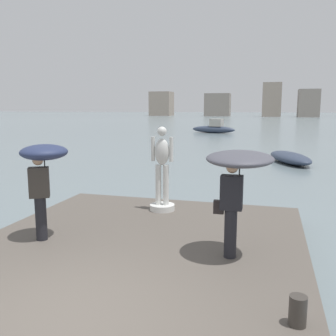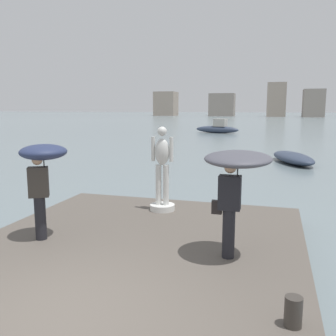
{
  "view_description": "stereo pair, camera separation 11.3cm",
  "coord_description": "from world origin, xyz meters",
  "px_view_note": "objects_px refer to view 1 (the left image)",
  "views": [
    {
      "loc": [
        2.44,
        -3.93,
        3.04
      ],
      "look_at": [
        0.0,
        4.81,
        1.55
      ],
      "focal_mm": 39.59,
      "sensor_mm": 36.0,
      "label": 1
    },
    {
      "loc": [
        2.55,
        -3.9,
        3.04
      ],
      "look_at": [
        0.0,
        4.81,
        1.55
      ],
      "focal_mm": 39.59,
      "sensor_mm": 36.0,
      "label": 2
    }
  ],
  "objects_px": {
    "statue_white_figure": "(162,175)",
    "onlooker_right": "(237,172)",
    "onlooker_left": "(43,165)",
    "boat_near": "(290,158)",
    "mooring_bollard": "(298,311)",
    "boat_far": "(214,128)"
  },
  "relations": [
    {
      "from": "onlooker_left",
      "to": "boat_near",
      "type": "bearing_deg",
      "value": 70.46
    },
    {
      "from": "onlooker_left",
      "to": "mooring_bollard",
      "type": "bearing_deg",
      "value": -21.18
    },
    {
      "from": "mooring_bollard",
      "to": "boat_near",
      "type": "distance_m",
      "value": 16.93
    },
    {
      "from": "statue_white_figure",
      "to": "mooring_bollard",
      "type": "relative_size",
      "value": 5.7
    },
    {
      "from": "onlooker_right",
      "to": "boat_near",
      "type": "height_order",
      "value": "onlooker_right"
    },
    {
      "from": "onlooker_left",
      "to": "statue_white_figure",
      "type": "bearing_deg",
      "value": 58.17
    },
    {
      "from": "statue_white_figure",
      "to": "onlooker_right",
      "type": "height_order",
      "value": "statue_white_figure"
    },
    {
      "from": "onlooker_right",
      "to": "mooring_bollard",
      "type": "xyz_separation_m",
      "value": [
        0.94,
        -1.92,
        -1.36
      ]
    },
    {
      "from": "onlooker_right",
      "to": "boat_near",
      "type": "relative_size",
      "value": 0.41
    },
    {
      "from": "boat_near",
      "to": "boat_far",
      "type": "relative_size",
      "value": 0.83
    },
    {
      "from": "mooring_bollard",
      "to": "boat_near",
      "type": "xyz_separation_m",
      "value": [
        0.64,
        16.91,
        -0.3
      ]
    },
    {
      "from": "onlooker_left",
      "to": "boat_far",
      "type": "distance_m",
      "value": 38.18
    },
    {
      "from": "statue_white_figure",
      "to": "boat_near",
      "type": "distance_m",
      "value": 12.99
    },
    {
      "from": "onlooker_left",
      "to": "boat_far",
      "type": "height_order",
      "value": "onlooker_left"
    },
    {
      "from": "statue_white_figure",
      "to": "onlooker_right",
      "type": "distance_m",
      "value": 3.4
    },
    {
      "from": "onlooker_right",
      "to": "boat_far",
      "type": "height_order",
      "value": "onlooker_right"
    },
    {
      "from": "statue_white_figure",
      "to": "boat_far",
      "type": "bearing_deg",
      "value": 96.48
    },
    {
      "from": "boat_far",
      "to": "statue_white_figure",
      "type": "bearing_deg",
      "value": -83.52
    },
    {
      "from": "onlooker_left",
      "to": "boat_near",
      "type": "height_order",
      "value": "onlooker_left"
    },
    {
      "from": "onlooker_left",
      "to": "boat_far",
      "type": "bearing_deg",
      "value": 93.55
    },
    {
      "from": "onlooker_left",
      "to": "onlooker_right",
      "type": "relative_size",
      "value": 1.0
    },
    {
      "from": "boat_near",
      "to": "boat_far",
      "type": "bearing_deg",
      "value": 108.56
    }
  ]
}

